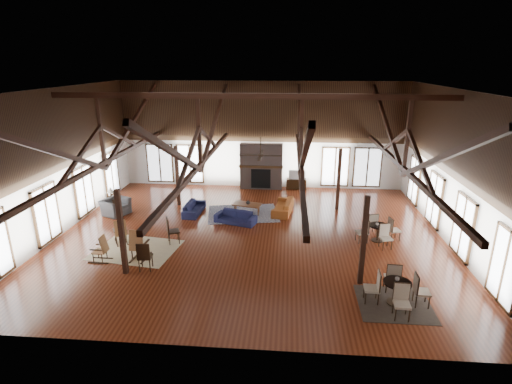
# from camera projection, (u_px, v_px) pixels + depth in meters

# --- Properties ---
(floor) EXTENTS (16.00, 16.00, 0.00)m
(floor) POSITION_uv_depth(u_px,v_px,m) (250.00, 235.00, 16.88)
(floor) COLOR maroon
(floor) RESTS_ON ground
(ceiling) EXTENTS (16.00, 14.00, 0.02)m
(ceiling) POSITION_uv_depth(u_px,v_px,m) (249.00, 89.00, 15.00)
(ceiling) COLOR black
(ceiling) RESTS_ON wall_back
(wall_back) EXTENTS (16.00, 0.02, 6.00)m
(wall_back) POSITION_uv_depth(u_px,v_px,m) (262.00, 136.00, 22.57)
(wall_back) COLOR silver
(wall_back) RESTS_ON floor
(wall_front) EXTENTS (16.00, 0.02, 6.00)m
(wall_front) POSITION_uv_depth(u_px,v_px,m) (221.00, 242.00, 9.31)
(wall_front) COLOR silver
(wall_front) RESTS_ON floor
(wall_left) EXTENTS (0.02, 14.00, 6.00)m
(wall_left) POSITION_uv_depth(u_px,v_px,m) (58.00, 163.00, 16.57)
(wall_left) COLOR silver
(wall_left) RESTS_ON floor
(wall_right) EXTENTS (0.02, 14.00, 6.00)m
(wall_right) POSITION_uv_depth(u_px,v_px,m) (457.00, 171.00, 15.31)
(wall_right) COLOR silver
(wall_right) RESTS_ON floor
(roof_truss) EXTENTS (15.60, 14.07, 3.14)m
(roof_truss) POSITION_uv_depth(u_px,v_px,m) (250.00, 141.00, 15.62)
(roof_truss) COLOR black
(roof_truss) RESTS_ON wall_back
(post_grid) EXTENTS (8.16, 7.16, 3.05)m
(post_grid) POSITION_uv_depth(u_px,v_px,m) (250.00, 201.00, 16.40)
(post_grid) COLOR black
(post_grid) RESTS_ON floor
(fireplace) EXTENTS (2.50, 0.69, 2.60)m
(fireplace) POSITION_uv_depth(u_px,v_px,m) (261.00, 166.00, 22.79)
(fireplace) COLOR brown
(fireplace) RESTS_ON floor
(ceiling_fan) EXTENTS (1.60, 1.60, 0.75)m
(ceiling_fan) POSITION_uv_depth(u_px,v_px,m) (261.00, 154.00, 14.73)
(ceiling_fan) COLOR black
(ceiling_fan) RESTS_ON roof_truss
(sofa_navy_front) EXTENTS (2.00, 1.26, 0.55)m
(sofa_navy_front) POSITION_uv_depth(u_px,v_px,m) (235.00, 217.00, 18.09)
(sofa_navy_front) COLOR #16193E
(sofa_navy_front) RESTS_ON floor
(sofa_navy_left) EXTENTS (1.85, 0.81, 0.53)m
(sofa_navy_left) POSITION_uv_depth(u_px,v_px,m) (194.00, 208.00, 19.25)
(sofa_navy_left) COLOR #16193D
(sofa_navy_left) RESTS_ON floor
(sofa_orange) EXTENTS (2.17, 1.10, 0.61)m
(sofa_orange) POSITION_uv_depth(u_px,v_px,m) (283.00, 206.00, 19.38)
(sofa_orange) COLOR #9B4E1E
(sofa_orange) RESTS_ON floor
(coffee_table) EXTENTS (1.45, 0.96, 0.51)m
(coffee_table) POSITION_uv_depth(u_px,v_px,m) (247.00, 205.00, 19.14)
(coffee_table) COLOR brown
(coffee_table) RESTS_ON floor
(vase) EXTENTS (0.22, 0.22, 0.21)m
(vase) POSITION_uv_depth(u_px,v_px,m) (248.00, 202.00, 19.03)
(vase) COLOR #B2B2B2
(vase) RESTS_ON coffee_table
(armchair) EXTENTS (1.49, 1.42, 0.76)m
(armchair) POSITION_uv_depth(u_px,v_px,m) (115.00, 207.00, 19.10)
(armchair) COLOR #353638
(armchair) RESTS_ON floor
(side_table_lamp) EXTENTS (0.47, 0.47, 1.21)m
(side_table_lamp) POSITION_uv_depth(u_px,v_px,m) (112.00, 202.00, 19.53)
(side_table_lamp) COLOR black
(side_table_lamp) RESTS_ON floor
(rocking_chair_a) EXTENTS (0.78, 0.91, 1.03)m
(rocking_chair_a) POSITION_uv_depth(u_px,v_px,m) (120.00, 232.00, 15.98)
(rocking_chair_a) COLOR #956338
(rocking_chair_a) RESTS_ON floor
(rocking_chair_b) EXTENTS (0.58, 0.98, 1.21)m
(rocking_chair_b) POSITION_uv_depth(u_px,v_px,m) (138.00, 246.00, 14.62)
(rocking_chair_b) COLOR #956338
(rocking_chair_b) RESTS_ON floor
(rocking_chair_c) EXTENTS (0.80, 0.46, 1.02)m
(rocking_chair_c) POSITION_uv_depth(u_px,v_px,m) (102.00, 249.00, 14.55)
(rocking_chair_c) COLOR #956338
(rocking_chair_c) RESTS_ON floor
(side_chair_a) EXTENTS (0.61, 0.61, 1.11)m
(side_chair_a) POSITION_uv_depth(u_px,v_px,m) (171.00, 228.00, 15.96)
(side_chair_a) COLOR black
(side_chair_a) RESTS_ON floor
(side_chair_b) EXTENTS (0.50, 0.50, 1.08)m
(side_chair_b) POSITION_uv_depth(u_px,v_px,m) (144.00, 255.00, 13.82)
(side_chair_b) COLOR black
(side_chair_b) RESTS_ON floor
(cafe_table_near) EXTENTS (1.95, 1.95, 1.01)m
(cafe_table_near) POSITION_uv_depth(u_px,v_px,m) (397.00, 289.00, 11.98)
(cafe_table_near) COLOR black
(cafe_table_near) RESTS_ON floor
(cafe_table_far) EXTENTS (1.88, 1.88, 0.96)m
(cafe_table_far) POSITION_uv_depth(u_px,v_px,m) (378.00, 230.00, 16.21)
(cafe_table_far) COLOR black
(cafe_table_far) RESTS_ON floor
(cup_near) EXTENTS (0.13, 0.13, 0.10)m
(cup_near) POSITION_uv_depth(u_px,v_px,m) (397.00, 279.00, 11.98)
(cup_near) COLOR #B2B2B2
(cup_near) RESTS_ON cafe_table_near
(cup_far) EXTENTS (0.15, 0.15, 0.09)m
(cup_far) POSITION_uv_depth(u_px,v_px,m) (377.00, 224.00, 16.13)
(cup_far) COLOR #B2B2B2
(cup_far) RESTS_ON cafe_table_far
(tv_console) EXTENTS (1.14, 0.43, 0.57)m
(tv_console) POSITION_uv_depth(u_px,v_px,m) (296.00, 184.00, 23.02)
(tv_console) COLOR black
(tv_console) RESTS_ON floor
(television) EXTENTS (0.94, 0.16, 0.54)m
(television) POSITION_uv_depth(u_px,v_px,m) (297.00, 174.00, 22.85)
(television) COLOR #B2B2B2
(television) RESTS_ON tv_console
(rug_tan) EXTENTS (3.36, 2.80, 0.01)m
(rug_tan) POSITION_uv_depth(u_px,v_px,m) (136.00, 250.00, 15.57)
(rug_tan) COLOR #C9BB8B
(rug_tan) RESTS_ON floor
(rug_navy) EXTENTS (3.69, 3.01, 0.01)m
(rug_navy) POSITION_uv_depth(u_px,v_px,m) (243.00, 213.00, 19.27)
(rug_navy) COLOR #181D44
(rug_navy) RESTS_ON floor
(rug_dark) EXTENTS (2.19, 1.99, 0.01)m
(rug_dark) POSITION_uv_depth(u_px,v_px,m) (394.00, 304.00, 12.10)
(rug_dark) COLOR black
(rug_dark) RESTS_ON floor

